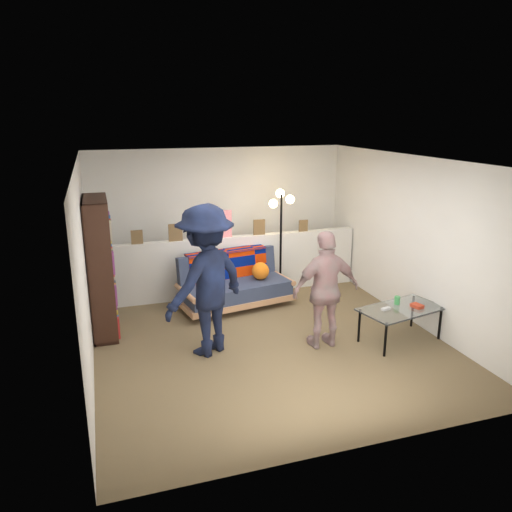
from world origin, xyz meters
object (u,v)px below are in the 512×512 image
at_px(futon_sofa, 235,284).
at_px(floor_lamp, 281,221).
at_px(coffee_table, 401,310).
at_px(person_right, 326,290).
at_px(person_left, 206,281).
at_px(bookshelf, 100,272).

bearing_deg(futon_sofa, floor_lamp, 19.41).
relative_size(coffee_table, person_right, 0.78).
relative_size(futon_sofa, person_left, 0.97).
xyz_separation_m(futon_sofa, bookshelf, (-2.01, -0.40, 0.53)).
distance_m(bookshelf, floor_lamp, 3.00).
height_order(futon_sofa, person_left, person_left).
bearing_deg(person_right, futon_sofa, -68.29).
bearing_deg(floor_lamp, person_right, -94.05).
xyz_separation_m(coffee_table, person_right, (-1.04, 0.17, 0.34)).
xyz_separation_m(person_left, person_right, (1.50, -0.30, -0.18)).
height_order(futon_sofa, person_right, person_right).
distance_m(bookshelf, coffee_table, 4.10).
height_order(bookshelf, person_right, bookshelf).
bearing_deg(coffee_table, floor_lamp, 111.91).
relative_size(coffee_table, person_left, 0.63).
bearing_deg(coffee_table, person_left, 169.36).
bearing_deg(bookshelf, person_left, -39.65).
xyz_separation_m(coffee_table, person_left, (-2.54, 0.48, 0.53)).
distance_m(bookshelf, person_right, 3.05).
distance_m(futon_sofa, person_right, 1.93).
bearing_deg(person_left, bookshelf, -72.34).
xyz_separation_m(futon_sofa, coffee_table, (1.77, -1.91, 0.08)).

